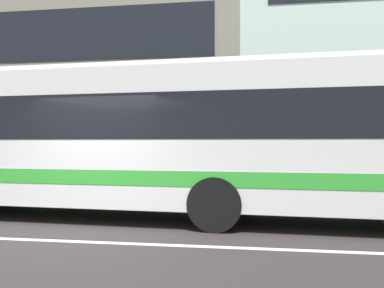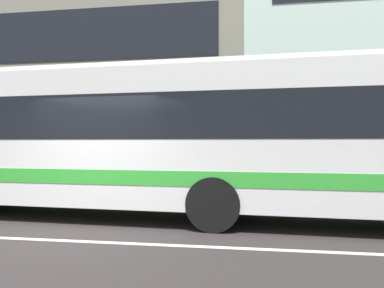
# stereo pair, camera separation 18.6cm
# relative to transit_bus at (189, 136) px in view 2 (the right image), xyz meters

# --- Properties ---
(ground_plane) EXTENTS (160.00, 160.00, 0.00)m
(ground_plane) POSITION_rel_transit_bus_xyz_m (-1.64, -2.43, -1.76)
(ground_plane) COLOR #312C2C
(lane_centre_line) EXTENTS (60.00, 0.16, 0.01)m
(lane_centre_line) POSITION_rel_transit_bus_xyz_m (-1.64, -2.43, -1.76)
(lane_centre_line) COLOR silver
(lane_centre_line) RESTS_ON ground_plane
(hedge_row_far) EXTENTS (18.30, 1.10, 1.04)m
(hedge_row_far) POSITION_rel_transit_bus_xyz_m (-1.62, 3.77, -1.24)
(hedge_row_far) COLOR #3A7033
(hedge_row_far) RESTS_ON ground_plane
(apartment_block_left) EXTENTS (23.31, 9.87, 10.12)m
(apartment_block_left) POSITION_rel_transit_bus_xyz_m (-11.06, 12.23, 3.30)
(apartment_block_left) COLOR gray
(apartment_block_left) RESTS_ON ground_plane
(transit_bus) EXTENTS (12.64, 3.36, 3.19)m
(transit_bus) POSITION_rel_transit_bus_xyz_m (0.00, 0.00, 0.00)
(transit_bus) COLOR silver
(transit_bus) RESTS_ON ground_plane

